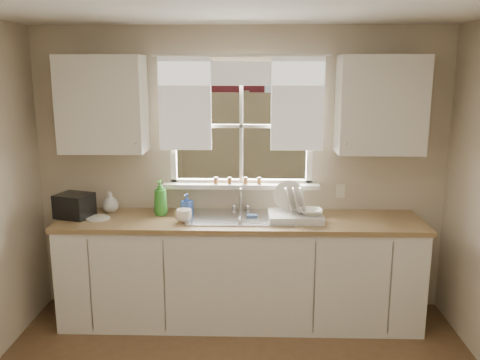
{
  "coord_description": "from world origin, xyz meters",
  "views": [
    {
      "loc": [
        0.11,
        -2.4,
        2.14
      ],
      "look_at": [
        0.0,
        1.65,
        1.25
      ],
      "focal_mm": 38.0,
      "sensor_mm": 36.0,
      "label": 1
    }
  ],
  "objects_px": {
    "cup": "(184,216)",
    "black_appliance": "(74,206)",
    "dish_rack": "(295,212)",
    "soap_bottle_a": "(160,197)"
  },
  "relations": [
    {
      "from": "cup",
      "to": "black_appliance",
      "type": "distance_m",
      "value": 0.95
    },
    {
      "from": "dish_rack",
      "to": "black_appliance",
      "type": "xyz_separation_m",
      "value": [
        -1.86,
        0.02,
        0.03
      ]
    },
    {
      "from": "dish_rack",
      "to": "black_appliance",
      "type": "relative_size",
      "value": 1.64
    },
    {
      "from": "black_appliance",
      "to": "dish_rack",
      "type": "bearing_deg",
      "value": 17.15
    },
    {
      "from": "dish_rack",
      "to": "black_appliance",
      "type": "bearing_deg",
      "value": 179.36
    },
    {
      "from": "soap_bottle_a",
      "to": "black_appliance",
      "type": "relative_size",
      "value": 1.11
    },
    {
      "from": "cup",
      "to": "black_appliance",
      "type": "xyz_separation_m",
      "value": [
        -0.94,
        0.11,
        0.05
      ]
    },
    {
      "from": "dish_rack",
      "to": "cup",
      "type": "height_order",
      "value": "dish_rack"
    },
    {
      "from": "cup",
      "to": "black_appliance",
      "type": "bearing_deg",
      "value": 154.18
    },
    {
      "from": "cup",
      "to": "dish_rack",
      "type": "bearing_deg",
      "value": -13.89
    }
  ]
}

